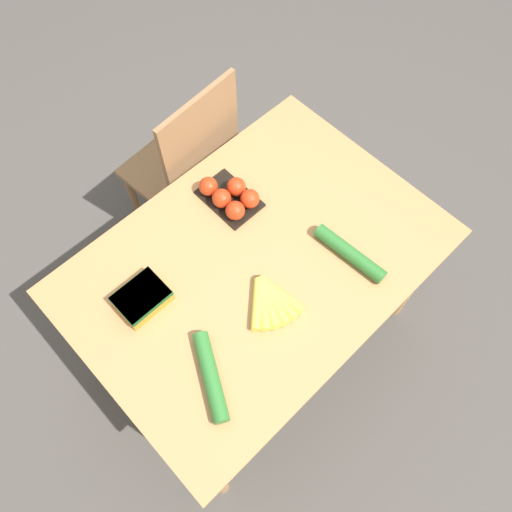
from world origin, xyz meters
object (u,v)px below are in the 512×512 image
(carrot_bag, at_px, (142,298))
(cucumber_far, at_px, (211,376))
(chair, at_px, (189,168))
(banana_bunch, at_px, (269,300))
(cucumber_near, at_px, (350,253))
(tomato_pack, at_px, (230,196))

(carrot_bag, bearing_deg, cucumber_far, -91.21)
(chair, height_order, banana_bunch, chair)
(chair, xyz_separation_m, cucumber_near, (0.04, -0.83, 0.29))
(carrot_bag, distance_m, cucumber_near, 0.70)
(tomato_pack, xyz_separation_m, carrot_bag, (-0.46, -0.09, -0.01))
(carrot_bag, bearing_deg, cucumber_near, -30.38)
(carrot_bag, relative_size, cucumber_near, 0.59)
(chair, xyz_separation_m, cucumber_far, (-0.56, -0.82, 0.29))
(tomato_pack, height_order, cucumber_near, tomato_pack)
(carrot_bag, distance_m, cucumber_far, 0.34)
(cucumber_near, height_order, cucumber_far, same)
(cucumber_near, bearing_deg, tomato_pack, 107.78)
(banana_bunch, xyz_separation_m, tomato_pack, (0.17, 0.37, 0.02))
(cucumber_near, distance_m, cucumber_far, 0.61)
(chair, distance_m, cucumber_far, 1.03)
(cucumber_near, relative_size, cucumber_far, 1.04)
(banana_bunch, distance_m, cucumber_near, 0.32)
(banana_bunch, height_order, tomato_pack, tomato_pack)
(chair, bearing_deg, carrot_bag, 35.92)
(tomato_pack, bearing_deg, cucumber_far, -137.85)
(tomato_pack, bearing_deg, chair, 76.28)
(chair, distance_m, carrot_bag, 0.79)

